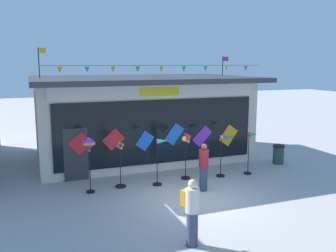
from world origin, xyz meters
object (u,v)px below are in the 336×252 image
wind_spinner_center_right (186,148)px  person_near_camera (204,167)px  kite_shop_building (140,116)px  trash_bin (278,154)px  wind_spinner_right (225,147)px  wind_spinner_center_left (160,155)px  wind_spinner_left (120,165)px  wind_spinner_far_right (251,145)px  person_mid_plaza (192,211)px  wind_spinner_far_left (89,147)px

wind_spinner_center_right → person_near_camera: 1.46m
kite_shop_building → trash_bin: (5.32, -3.49, -1.50)m
wind_spinner_right → trash_bin: (3.15, 0.78, -0.74)m
wind_spinner_center_left → wind_spinner_center_right: (1.15, 0.29, 0.11)m
wind_spinner_center_right → trash_bin: wind_spinner_center_right is taller
person_near_camera → wind_spinner_left: bearing=75.5°
wind_spinner_far_right → trash_bin: 2.31m
person_near_camera → person_mid_plaza: (-2.01, -3.43, 0.03)m
kite_shop_building → wind_spinner_far_left: kite_shop_building is taller
person_near_camera → trash_bin: bearing=-53.7°
wind_spinner_far_left → wind_spinner_left: (1.11, 0.17, -0.77)m
wind_spinner_left → wind_spinner_center_left: (1.42, -0.24, 0.29)m
wind_spinner_center_right → trash_bin: 4.81m
wind_spinner_left → wind_spinner_center_left: 1.46m
wind_spinner_left → wind_spinner_far_right: bearing=-2.5°
wind_spinner_center_right → person_near_camera: (0.05, -1.42, -0.36)m
wind_spinner_center_left → wind_spinner_far_right: bearing=0.2°
wind_spinner_center_right → wind_spinner_far_right: bearing=-6.0°
wind_spinner_right → wind_spinner_center_right: bearing=172.9°
person_near_camera → wind_spinner_far_left: bearing=85.2°
wind_spinner_right → wind_spinner_center_left: bearing=-177.9°
wind_spinner_left → wind_spinner_far_left: bearing=-171.4°
wind_spinner_far_right → person_near_camera: (-2.66, -1.13, -0.33)m
wind_spinner_right → trash_bin: size_ratio=1.99×
wind_spinner_far_left → wind_spinner_center_left: size_ratio=1.12×
kite_shop_building → wind_spinner_center_right: 4.18m
person_mid_plaza → wind_spinner_far_left: bearing=80.0°
kite_shop_building → person_near_camera: kite_shop_building is taller
kite_shop_building → wind_spinner_right: 4.85m
kite_shop_building → person_mid_plaza: kite_shop_building is taller
wind_spinner_left → wind_spinner_right: 4.14m
kite_shop_building → trash_bin: 6.53m
kite_shop_building → wind_spinner_far_right: bearing=-52.7°
wind_spinner_right → wind_spinner_far_left: bearing=-179.7°
wind_spinner_center_left → trash_bin: 5.96m
wind_spinner_center_left → person_mid_plaza: bearing=-100.1°
wind_spinner_far_left → trash_bin: (8.38, 0.81, -1.17)m
wind_spinner_far_left → wind_spinner_center_right: 3.70m
kite_shop_building → wind_spinner_center_left: 4.47m
trash_bin → wind_spinner_far_right: bearing=-156.5°
wind_spinner_far_left → person_near_camera: wind_spinner_far_left is taller
kite_shop_building → wind_spinner_center_right: kite_shop_building is taller
wind_spinner_center_left → wind_spinner_far_right: size_ratio=1.01×
wind_spinner_right → person_near_camera: size_ratio=0.99×
wind_spinner_far_left → wind_spinner_center_left: wind_spinner_far_left is taller
wind_spinner_center_right → wind_spinner_center_left: bearing=-165.7°
wind_spinner_center_left → wind_spinner_center_right: size_ratio=0.94×
kite_shop_building → wind_spinner_far_left: bearing=-125.5°
wind_spinner_left → wind_spinner_center_left: size_ratio=0.98×
person_near_camera → trash_bin: (4.66, 2.00, -0.43)m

